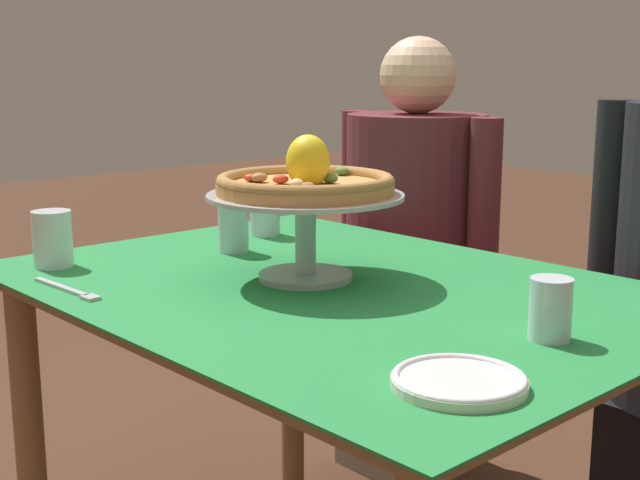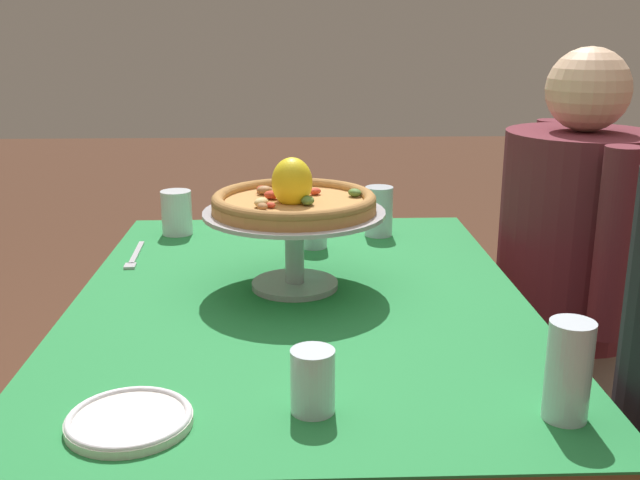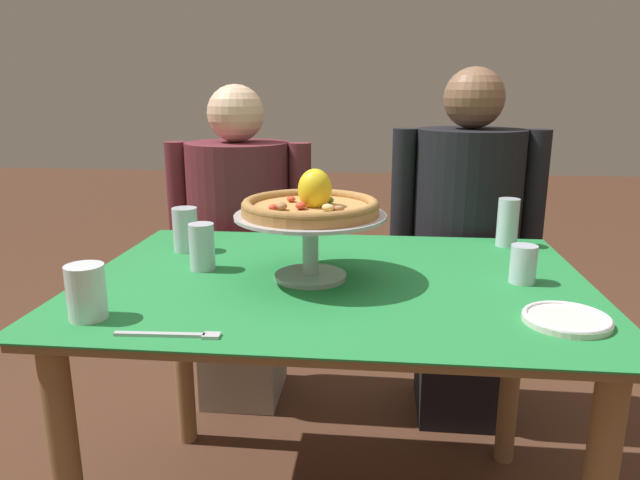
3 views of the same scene
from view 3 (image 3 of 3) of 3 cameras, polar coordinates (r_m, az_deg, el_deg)
dining_table at (r=1.45m, az=1.40°, el=-7.75°), size 1.21×0.87×0.72m
pizza_stand at (r=1.38m, az=-0.95°, el=0.64°), size 0.36×0.36×0.16m
pizza at (r=1.36m, az=-0.91°, el=3.49°), size 0.32×0.32×0.11m
water_glass_front_left at (r=1.24m, az=-21.96°, el=-5.09°), size 0.08×0.08×0.11m
water_glass_side_left at (r=1.49m, az=-11.52°, el=-0.96°), size 0.06×0.06×0.12m
water_glass_side_right at (r=1.45m, az=19.34°, el=-2.42°), size 0.06×0.06×0.09m
water_glass_back_right at (r=1.77m, az=17.95°, el=1.34°), size 0.06×0.06×0.14m
water_glass_back_left at (r=1.68m, az=-13.09°, el=0.81°), size 0.07×0.07×0.12m
side_plate at (r=1.24m, az=23.10°, el=-7.13°), size 0.17×0.17×0.02m
dinner_fork at (r=1.12m, az=-14.21°, el=-9.02°), size 0.20×0.03×0.01m
diner_left at (r=2.17m, az=-7.81°, el=-0.99°), size 0.53×0.37×1.18m
diner_right at (r=2.08m, az=13.97°, el=-1.30°), size 0.52×0.36×1.23m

